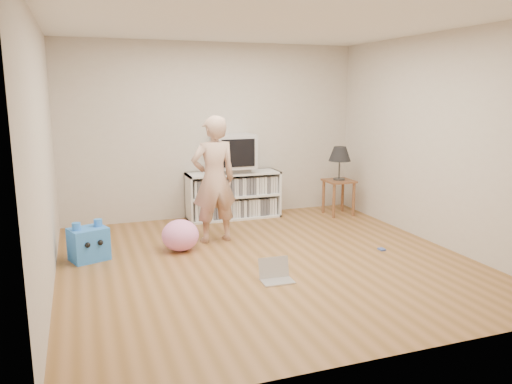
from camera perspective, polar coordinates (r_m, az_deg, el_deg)
The scene contains 13 objects.
ground at distance 5.73m, azimuth 1.19°, elevation -7.87°, with size 4.50×4.50×0.00m, color brown.
walls at distance 5.44m, azimuth 1.25°, elevation 5.17°, with size 4.52×4.52×2.60m.
ceiling at distance 5.45m, azimuth 1.32°, elevation 18.89°, with size 4.50×4.50×0.01m, color white.
media_unit at distance 7.56m, azimuth -2.64°, elevation -0.33°, with size 1.40×0.45×0.70m.
dvd_deck at distance 7.48m, azimuth -2.64°, elevation 2.53°, with size 0.45×0.35×0.07m, color gray.
crt_tv at distance 7.44m, azimuth -2.65°, elevation 4.70°, with size 0.60×0.53×0.50m.
side_table at distance 7.82m, azimuth 9.43°, elevation 0.41°, with size 0.42×0.42×0.55m.
table_lamp at distance 7.74m, azimuth 9.56°, elevation 4.23°, with size 0.34×0.34×0.52m.
person at distance 6.29m, azimuth -4.83°, elevation 1.41°, with size 0.58×0.38×1.60m, color tan.
laptop at distance 5.16m, azimuth 2.24°, elevation -9.39°, with size 0.33×0.27×0.22m.
playing_cards at distance 6.28m, azimuth 14.17°, elevation -6.37°, with size 0.07×0.09×0.02m, color #3F57AA.
plush_blue at distance 6.01m, azimuth -18.58°, elevation -5.60°, with size 0.48×0.43×0.46m.
plush_pink at distance 6.10m, azimuth -8.65°, elevation -4.91°, with size 0.45×0.45×0.38m, color #FF89CE.
Camera 1 is at (-1.93, -5.05, 1.90)m, focal length 35.00 mm.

